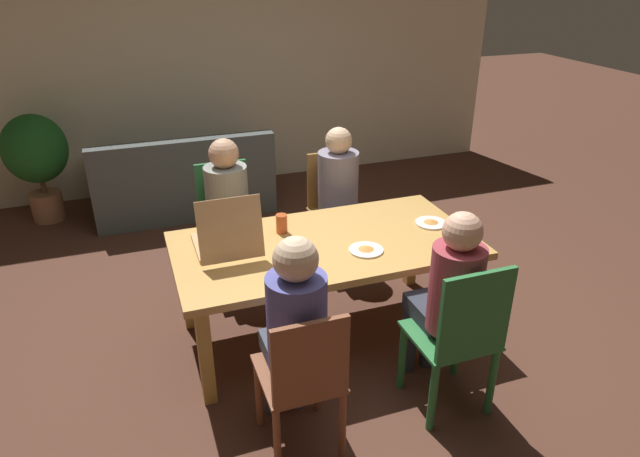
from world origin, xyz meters
TOP-DOWN VIEW (x-y plane):
  - ground_plane at (0.00, 0.00)m, footprint 20.00×20.00m
  - back_wall at (0.00, 3.29)m, footprint 6.63×0.12m
  - dining_table at (0.00, 0.00)m, footprint 1.99×1.03m
  - chair_0 at (0.45, -0.97)m, footprint 0.45×0.44m
  - person_0 at (0.45, -0.81)m, footprint 0.30×0.53m
  - chair_1 at (-0.48, -0.99)m, footprint 0.41×0.45m
  - person_1 at (-0.48, -0.85)m, footprint 0.31×0.48m
  - chair_2 at (-0.48, 0.99)m, footprint 0.43×0.45m
  - person_2 at (-0.48, 0.84)m, footprint 0.33×0.50m
  - chair_3 at (0.45, 1.00)m, footprint 0.43×0.41m
  - person_3 at (0.45, 0.86)m, footprint 0.33×0.50m
  - pizza_box_0 at (-0.63, 0.13)m, footprint 0.40×0.47m
  - plate_0 at (0.21, -0.20)m, footprint 0.22×0.22m
  - plate_1 at (0.81, 0.01)m, footprint 0.22×0.22m
  - drinking_glass_0 at (-0.41, -0.34)m, footprint 0.07×0.07m
  - drinking_glass_1 at (-0.23, 0.24)m, footprint 0.08×0.08m
  - drinking_glass_2 at (-0.20, -0.19)m, footprint 0.06×0.06m
  - couch at (-0.64, 2.56)m, footprint 1.79×0.88m
  - potted_plant at (-2.00, 2.77)m, footprint 0.61×0.61m

SIDE VIEW (x-z plane):
  - ground_plane at x=0.00m, z-range 0.00..0.00m
  - couch at x=-0.64m, z-range -0.13..0.72m
  - chair_3 at x=0.45m, z-range 0.04..1.00m
  - chair_1 at x=-0.48m, z-range 0.05..0.99m
  - chair_2 at x=-0.48m, z-range 0.03..1.02m
  - chair_0 at x=0.45m, z-range 0.03..1.03m
  - dining_table at x=0.00m, z-range 0.29..1.02m
  - potted_plant at x=-2.00m, z-range 0.15..1.24m
  - person_3 at x=0.45m, z-range 0.12..1.34m
  - person_0 at x=0.45m, z-range 0.11..1.36m
  - person_2 at x=-0.48m, z-range 0.12..1.35m
  - plate_1 at x=0.81m, z-range 0.73..0.76m
  - plate_0 at x=0.21m, z-range 0.73..0.76m
  - person_1 at x=-0.48m, z-range 0.11..1.39m
  - pizza_box_0 at x=-0.63m, z-range 0.58..1.00m
  - drinking_glass_2 at x=-0.20m, z-range 0.73..0.85m
  - drinking_glass_1 at x=-0.23m, z-range 0.73..0.86m
  - drinking_glass_0 at x=-0.41m, z-range 0.73..0.87m
  - back_wall at x=0.00m, z-range 0.00..2.69m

